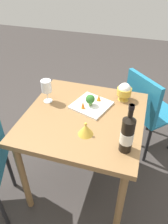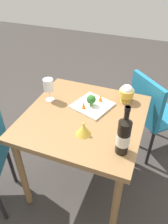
{
  "view_description": "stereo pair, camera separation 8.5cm",
  "coord_description": "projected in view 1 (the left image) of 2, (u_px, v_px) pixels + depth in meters",
  "views": [
    {
      "loc": [
        1.15,
        0.35,
        1.72
      ],
      "look_at": [
        0.0,
        0.0,
        0.79
      ],
      "focal_mm": 35.05,
      "sensor_mm": 36.0,
      "label": 1
    },
    {
      "loc": [
        1.13,
        0.43,
        1.72
      ],
      "look_at": [
        0.0,
        0.0,
        0.79
      ],
      "focal_mm": 35.05,
      "sensor_mm": 36.0,
      "label": 2
    }
  ],
  "objects": [
    {
      "name": "carrot_garnish_left",
      "position": [
        99.0,
        98.0,
        1.64
      ],
      "size": [
        0.03,
        0.03,
        0.05
      ],
      "color": "orange",
      "rests_on": "serving_plate"
    },
    {
      "name": "rice_bowl",
      "position": [
        124.0,
        91.0,
        1.65
      ],
      "size": [
        0.11,
        0.11,
        0.14
      ],
      "color": "gold",
      "rests_on": "dining_table"
    },
    {
      "name": "carrot_garnish_right",
      "position": [
        83.0,
        105.0,
        1.56
      ],
      "size": [
        0.03,
        0.03,
        0.06
      ],
      "color": "orange",
      "rests_on": "serving_plate"
    },
    {
      "name": "rice_bowl_lid",
      "position": [
        86.0,
        129.0,
        1.37
      ],
      "size": [
        0.1,
        0.1,
        0.09
      ],
      "color": "gold",
      "rests_on": "dining_table"
    },
    {
      "name": "serving_plate",
      "position": [
        91.0,
        105.0,
        1.62
      ],
      "size": [
        0.32,
        0.32,
        0.02
      ],
      "rotation": [
        0.0,
        0.0,
        -0.32
      ],
      "color": "white",
      "rests_on": "dining_table"
    },
    {
      "name": "ground_plane",
      "position": [
        84.0,
        180.0,
        2.01
      ],
      "size": [
        8.0,
        8.0,
        0.0
      ],
      "primitive_type": "plane",
      "color": "#383330"
    },
    {
      "name": "dining_table",
      "position": [
        84.0,
        126.0,
        1.6
      ],
      "size": [
        0.83,
        0.83,
        0.76
      ],
      "color": "olive",
      "rests_on": "ground_plane"
    },
    {
      "name": "broccoli_floret",
      "position": [
        90.0,
        99.0,
        1.58
      ],
      "size": [
        0.07,
        0.07,
        0.09
      ],
      "color": "#729E4C",
      "rests_on": "serving_plate"
    },
    {
      "name": "chair_by_wall",
      "position": [
        146.0,
        107.0,
        2.01
      ],
      "size": [
        0.57,
        0.57,
        0.85
      ],
      "rotation": [
        0.0,
        0.0,
        0.79
      ],
      "color": "teal",
      "rests_on": "ground_plane"
    },
    {
      "name": "wine_bottle",
      "position": [
        127.0,
        134.0,
        1.21
      ],
      "size": [
        0.08,
        0.08,
        0.32
      ],
      "color": "black",
      "rests_on": "dining_table"
    },
    {
      "name": "wine_glass",
      "position": [
        46.0,
        87.0,
        1.6
      ],
      "size": [
        0.08,
        0.08,
        0.18
      ],
      "color": "white",
      "rests_on": "dining_table"
    }
  ]
}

